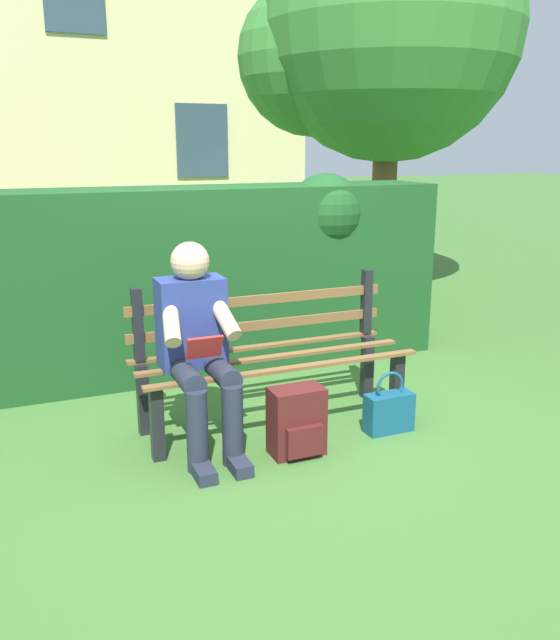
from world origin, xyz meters
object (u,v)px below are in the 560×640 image
person_seated (198,342)px  tree (377,35)px  park_bench (269,356)px  handbag (389,411)px  backpack (297,422)px

person_seated → tree: bearing=-132.3°
park_bench → tree: bearing=-128.8°
park_bench → person_seated: person_seated is taller
park_bench → tree: size_ratio=0.39×
person_seated → tree: tree is taller
person_seated → tree: (-3.13, -3.44, 2.28)m
tree → handbag: (2.01, 3.70, -2.78)m
backpack → handbag: 0.65m
backpack → handbag: (-0.65, -0.06, -0.06)m
person_seated → handbag: 1.25m
backpack → handbag: backpack is taller
person_seated → backpack: 0.72m
park_bench → person_seated: 0.57m
tree → handbag: 5.04m
person_seated → backpack: bearing=146.3°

